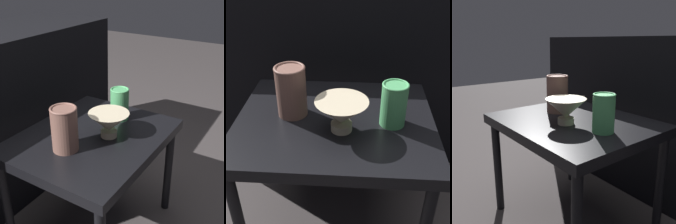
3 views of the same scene
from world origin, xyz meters
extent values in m
cube|color=black|center=(0.00, 0.00, 0.46)|extent=(0.64, 0.52, 0.04)
cylinder|color=black|center=(0.28, -0.23, 0.22)|extent=(0.04, 0.04, 0.44)
cylinder|color=black|center=(-0.28, 0.23, 0.22)|extent=(0.04, 0.04, 0.44)
cylinder|color=black|center=(0.28, 0.23, 0.22)|extent=(0.04, 0.04, 0.44)
cylinder|color=#C1B293|center=(0.03, -0.06, 0.49)|extent=(0.06, 0.06, 0.03)
cone|color=#C1B293|center=(0.03, -0.06, 0.55)|extent=(0.16, 0.16, 0.08)
cylinder|color=brown|center=(-0.14, 0.02, 0.56)|extent=(0.10, 0.10, 0.16)
torus|color=brown|center=(-0.14, 0.02, 0.65)|extent=(0.10, 0.10, 0.01)
cylinder|color=#47995B|center=(0.18, -0.02, 0.55)|extent=(0.08, 0.08, 0.14)
torus|color=#47995B|center=(0.18, -0.02, 0.62)|extent=(0.08, 0.08, 0.01)
camera|label=1|loc=(-0.88, -0.64, 1.10)|focal=50.00mm
camera|label=2|loc=(0.07, -0.84, 1.04)|focal=50.00mm
camera|label=3|loc=(0.79, -0.68, 0.80)|focal=42.00mm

